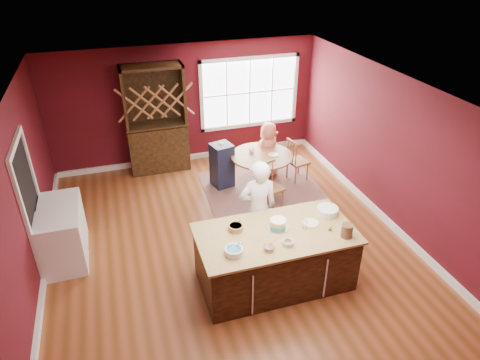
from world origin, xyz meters
name	(u,v)px	position (x,y,z in m)	size (l,w,h in m)	color
room_shell	(229,178)	(0.00, 0.00, 1.35)	(7.00, 7.00, 7.00)	brown
window	(249,93)	(1.50, 3.47, 1.50)	(2.36, 0.10, 1.66)	white
doorway	(33,207)	(-2.97, 0.60, 1.02)	(0.08, 1.26, 2.13)	white
kitchen_island	(275,258)	(0.41, -1.00, 0.44)	(2.31, 1.21, 0.92)	black
dining_table	(261,164)	(1.20, 1.75, 0.53)	(1.27, 1.27, 0.75)	brown
baker	(258,210)	(0.39, -0.27, 0.86)	(0.63, 0.41, 1.72)	white
layer_cake	(278,224)	(0.48, -0.89, 0.99)	(0.33, 0.33, 0.14)	white
bowl_blue	(234,251)	(-0.31, -1.28, 0.97)	(0.25, 0.25, 0.10)	white
bowl_yellow	(236,228)	(-0.12, -0.76, 0.96)	(0.22, 0.22, 0.08)	olive
bowl_pink	(269,248)	(0.17, -1.34, 0.95)	(0.16, 0.16, 0.06)	silver
bowl_olive	(288,243)	(0.47, -1.30, 0.95)	(0.16, 0.16, 0.06)	beige
drinking_glass	(305,224)	(0.85, -1.02, 0.99)	(0.07, 0.07, 0.14)	silver
dinner_plate	(311,223)	(0.98, -0.94, 0.93)	(0.25, 0.25, 0.02)	beige
white_tub	(327,211)	(1.34, -0.79, 0.98)	(0.33, 0.33, 0.11)	silver
stoneware_crock	(347,231)	(1.33, -1.38, 1.02)	(0.17, 0.17, 0.20)	brown
toy_figurine	(330,228)	(1.18, -1.18, 0.96)	(0.05, 0.05, 0.08)	yellow
rug	(261,186)	(1.20, 1.75, 0.01)	(2.40, 1.86, 0.01)	brown
chair_east	(298,159)	(2.05, 1.82, 0.49)	(0.41, 0.39, 0.97)	brown
chair_south	(272,186)	(1.11, 0.93, 0.48)	(0.40, 0.38, 0.96)	brown
chair_north	(266,150)	(1.55, 2.46, 0.49)	(0.41, 0.39, 0.98)	brown
seated_woman	(268,150)	(1.50, 2.18, 0.62)	(0.61, 0.40, 1.24)	#E87860
high_chair	(222,164)	(0.43, 2.06, 0.50)	(0.40, 0.40, 0.99)	black
toddler	(222,150)	(0.45, 2.10, 0.81)	(0.18, 0.14, 0.26)	#8CA5BF
table_plate	(273,155)	(1.42, 1.68, 0.76)	(0.20, 0.20, 0.02)	beige
table_cup	(251,150)	(1.04, 1.94, 0.80)	(0.11, 0.11, 0.09)	white
hutch	(156,120)	(-0.71, 3.22, 1.19)	(1.29, 0.54, 2.37)	black
washer	(62,244)	(-2.64, 0.28, 0.47)	(0.65, 0.63, 0.94)	white
dryer	(64,222)	(-2.64, 0.92, 0.46)	(0.63, 0.61, 0.92)	silver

